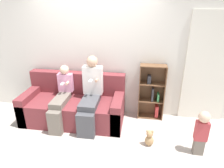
# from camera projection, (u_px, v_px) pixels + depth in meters

# --- Properties ---
(ground_plane) EXTENTS (14.00, 14.00, 0.00)m
(ground_plane) POSITION_uv_depth(u_px,v_px,m) (85.00, 137.00, 3.65)
(ground_plane) COLOR #BCB2A8
(back_wall) EXTENTS (10.00, 0.06, 2.55)m
(back_wall) POSITION_uv_depth(u_px,v_px,m) (95.00, 55.00, 4.09)
(back_wall) COLOR silver
(back_wall) RESTS_ON ground_plane
(curtain_panel) EXTENTS (0.86, 0.04, 2.17)m
(curtain_panel) POSITION_uv_depth(u_px,v_px,m) (208.00, 69.00, 3.82)
(curtain_panel) COLOR silver
(curtain_panel) RESTS_ON ground_plane
(couch) EXTENTS (2.00, 0.90, 0.93)m
(couch) POSITION_uv_depth(u_px,v_px,m) (74.00, 106.00, 4.07)
(couch) COLOR maroon
(couch) RESTS_ON ground_plane
(adult_seated) EXTENTS (0.38, 0.82, 1.34)m
(adult_seated) POSITION_uv_depth(u_px,v_px,m) (91.00, 92.00, 3.77)
(adult_seated) COLOR #47474C
(adult_seated) RESTS_ON ground_plane
(child_seated) EXTENTS (0.29, 0.82, 1.13)m
(child_seated) POSITION_uv_depth(u_px,v_px,m) (61.00, 97.00, 3.84)
(child_seated) COLOR #70665B
(child_seated) RESTS_ON ground_plane
(toddler_standing) EXTENTS (0.19, 0.18, 0.77)m
(toddler_standing) POSITION_uv_depth(u_px,v_px,m) (202.00, 131.00, 3.09)
(toddler_standing) COLOR #70665B
(toddler_standing) RESTS_ON ground_plane
(bookshelf) EXTENTS (0.52, 0.25, 1.15)m
(bookshelf) POSITION_uv_depth(u_px,v_px,m) (152.00, 93.00, 4.09)
(bookshelf) COLOR brown
(bookshelf) RESTS_ON ground_plane
(teddy_bear) EXTENTS (0.15, 0.12, 0.31)m
(teddy_bear) POSITION_uv_depth(u_px,v_px,m) (149.00, 138.00, 3.38)
(teddy_bear) COLOR tan
(teddy_bear) RESTS_ON ground_plane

